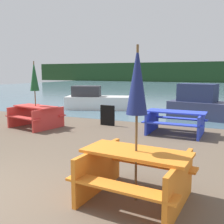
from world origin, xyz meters
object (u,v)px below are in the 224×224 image
(picnic_table_red, at_px, (36,115))
(signboard, at_px, (107,115))
(picnic_table_orange, at_px, (136,171))
(picnic_table_blue, at_px, (176,120))
(boat, at_px, (208,106))
(umbrella_darkgreen, at_px, (34,77))
(boat_second, at_px, (95,100))
(umbrella_navy, at_px, (137,81))

(picnic_table_red, bearing_deg, signboard, 31.27)
(picnic_table_orange, distance_m, picnic_table_red, 6.28)
(picnic_table_blue, xyz_separation_m, boat, (0.73, 3.34, 0.09))
(picnic_table_orange, relative_size, umbrella_darkgreen, 0.73)
(picnic_table_orange, height_order, picnic_table_blue, picnic_table_orange)
(boat, relative_size, boat_second, 1.02)
(picnic_table_blue, relative_size, boat, 0.51)
(picnic_table_blue, relative_size, boat_second, 0.52)
(picnic_table_orange, bearing_deg, boat_second, 121.15)
(umbrella_navy, distance_m, signboard, 5.99)
(picnic_table_red, height_order, boat_second, boat_second)
(picnic_table_red, distance_m, signboard, 2.58)
(picnic_table_red, height_order, umbrella_navy, umbrella_navy)
(signboard, bearing_deg, picnic_table_red, -148.73)
(boat_second, bearing_deg, picnic_table_orange, -77.90)
(picnic_table_red, relative_size, picnic_table_blue, 1.00)
(umbrella_darkgreen, distance_m, signboard, 2.95)
(picnic_table_orange, height_order, signboard, picnic_table_orange)
(umbrella_darkgreen, relative_size, boat, 0.64)
(umbrella_darkgreen, bearing_deg, signboard, 31.27)
(umbrella_darkgreen, relative_size, signboard, 3.12)
(umbrella_darkgreen, bearing_deg, boat, 38.35)
(picnic_table_orange, distance_m, boat_second, 10.33)
(boat, height_order, signboard, boat)
(picnic_table_red, bearing_deg, umbrella_navy, -36.33)
(picnic_table_orange, distance_m, boat, 8.09)
(signboard, bearing_deg, picnic_table_blue, -7.22)
(picnic_table_orange, bearing_deg, umbrella_darkgreen, 143.67)
(boat_second, bearing_deg, signboard, -75.63)
(picnic_table_red, bearing_deg, picnic_table_blue, 12.02)
(signboard, bearing_deg, boat_second, 123.41)
(picnic_table_blue, bearing_deg, signboard, 172.78)
(picnic_table_orange, relative_size, picnic_table_red, 0.91)
(boat_second, bearing_deg, picnic_table_blue, -58.10)
(umbrella_navy, relative_size, boat_second, 0.65)
(boat, distance_m, signboard, 4.47)
(picnic_table_blue, bearing_deg, umbrella_darkgreen, -167.98)
(boat_second, distance_m, signboard, 4.53)
(picnic_table_orange, xyz_separation_m, picnic_table_red, (-5.06, 3.72, -0.01))
(umbrella_navy, distance_m, boat_second, 10.42)
(umbrella_navy, bearing_deg, umbrella_darkgreen, 143.67)
(picnic_table_orange, relative_size, boat_second, 0.48)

